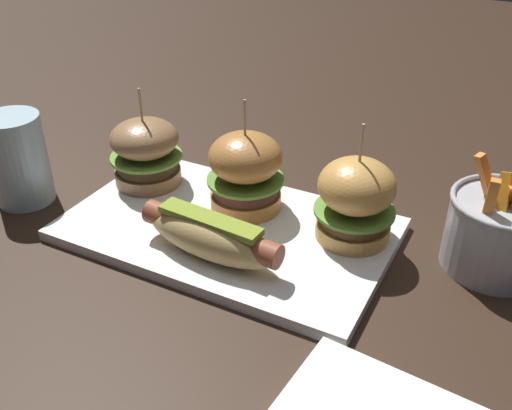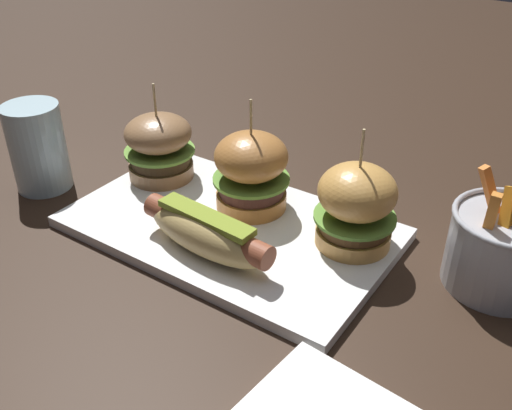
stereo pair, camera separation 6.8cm
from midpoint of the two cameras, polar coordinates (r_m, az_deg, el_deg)
The scene contains 8 objects.
ground_plane at distance 0.73m, azimuth 0.08°, elevation -2.76°, with size 3.00×3.00×0.00m, color black.
platter_main at distance 0.72m, azimuth 0.08°, elevation -2.31°, with size 0.40×0.24×0.01m, color white.
hot_dog at distance 0.65m, azimuth -1.93°, elevation -2.79°, with size 0.18×0.06×0.05m.
slider_left at distance 0.81m, azimuth -7.14°, elevation 5.71°, with size 0.10×0.10×0.14m.
slider_center at distance 0.73m, azimuth 2.29°, elevation 3.28°, with size 0.10×0.10×0.15m.
slider_right at distance 0.67m, azimuth 12.68°, elevation -0.13°, with size 0.10×0.10×0.15m.
fries_bucket at distance 0.69m, azimuth 25.82°, elevation -3.93°, with size 0.12×0.12×0.14m.
water_glass at distance 0.84m, azimuth -18.55°, elevation 5.35°, with size 0.08×0.08×0.12m, color silver.
Camera 2 is at (0.36, -0.48, 0.41)m, focal length 40.65 mm.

